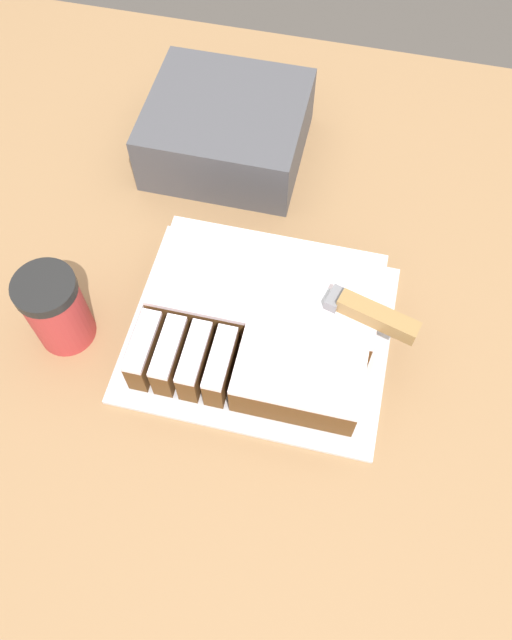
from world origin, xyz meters
TOP-DOWN VIEW (x-y plane):
  - ground_plane at (0.00, 0.00)m, footprint 8.00×8.00m
  - countertop at (0.00, 0.00)m, footprint 1.40×1.10m
  - cake_board at (-0.00, -0.04)m, footprint 0.33×0.27m
  - cake at (0.00, -0.03)m, footprint 0.28×0.23m
  - knife at (0.10, -0.01)m, footprint 0.28×0.10m
  - coffee_cup at (-0.24, -0.09)m, footprint 0.08×0.08m
  - storage_box at (-0.12, 0.26)m, footprint 0.22×0.21m

SIDE VIEW (x-z plane):
  - ground_plane at x=0.00m, z-range 0.00..0.00m
  - countertop at x=0.00m, z-range 0.00..0.88m
  - cake_board at x=0.00m, z-range 0.88..0.89m
  - cake at x=0.00m, z-range 0.89..0.95m
  - storage_box at x=-0.12m, z-range 0.88..0.98m
  - coffee_cup at x=-0.24m, z-range 0.88..1.00m
  - knife at x=0.10m, z-range 0.95..0.97m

